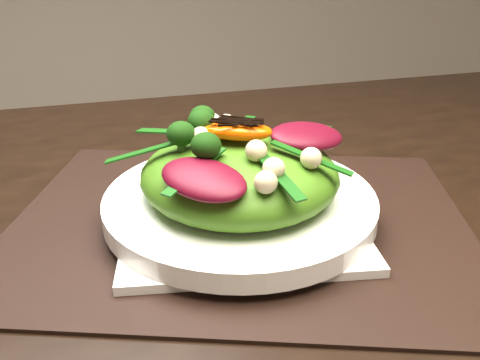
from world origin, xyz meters
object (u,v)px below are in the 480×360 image
object	(u,v)px
placemat	(240,220)
orange_segment	(234,130)
lettuce_mound	(240,174)
dining_table	(311,211)
plate_base	(240,215)
salad_bowl	(240,202)

from	to	relation	value
placemat	orange_segment	size ratio (longest dim) A/B	7.71
orange_segment	lettuce_mound	bearing A→B (deg)	-82.40
dining_table	plate_base	bearing A→B (deg)	-160.96
salad_bowl	orange_segment	distance (m)	0.07
orange_segment	placemat	bearing A→B (deg)	-82.40
lettuce_mound	placemat	bearing A→B (deg)	90.00
dining_table	orange_segment	world-z (taller)	dining_table
dining_table	orange_segment	distance (m)	0.15
dining_table	lettuce_mound	world-z (taller)	dining_table
plate_base	salad_bowl	xyz separation A→B (m)	(-0.00, 0.00, 0.01)
placemat	lettuce_mound	bearing A→B (deg)	-90.00
lettuce_mound	salad_bowl	bearing A→B (deg)	180.00
dining_table	lettuce_mound	distance (m)	0.13
plate_base	orange_segment	size ratio (longest dim) A/B	3.85
salad_bowl	lettuce_mound	size ratio (longest dim) A/B	1.39
plate_base	orange_segment	xyz separation A→B (m)	(-0.00, 0.02, 0.09)
plate_base	lettuce_mound	world-z (taller)	lettuce_mound
orange_segment	plate_base	bearing A→B (deg)	-82.40
placemat	salad_bowl	size ratio (longest dim) A/B	1.69
lettuce_mound	orange_segment	distance (m)	0.04
placemat	orange_segment	bearing A→B (deg)	97.60
dining_table	plate_base	size ratio (longest dim) A/B	6.92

